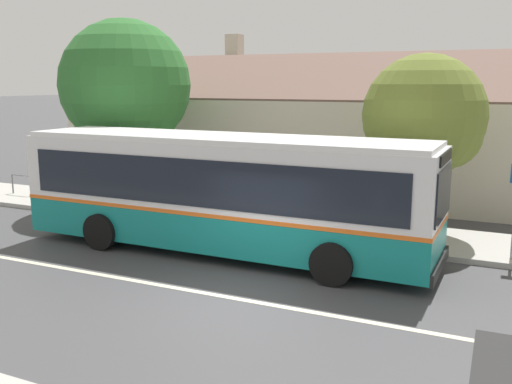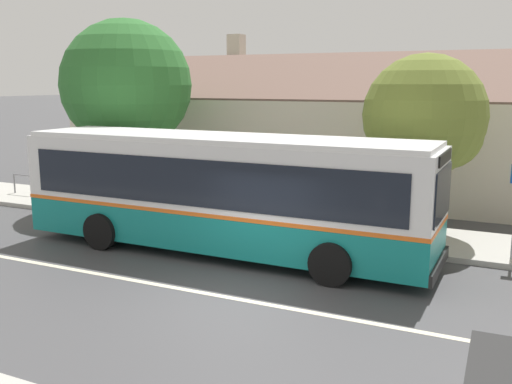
# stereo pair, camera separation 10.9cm
# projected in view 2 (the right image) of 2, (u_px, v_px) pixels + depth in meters

# --- Properties ---
(ground_plane) EXTENTS (300.00, 300.00, 0.00)m
(ground_plane) POSITION_uv_depth(u_px,v_px,m) (232.00, 298.00, 12.03)
(ground_plane) COLOR #424244
(sidewalk_far) EXTENTS (60.00, 3.00, 0.15)m
(sidewalk_far) POSITION_uv_depth(u_px,v_px,m) (324.00, 230.00, 17.34)
(sidewalk_far) COLOR #ADAAA3
(sidewalk_far) RESTS_ON ground
(lane_divider_stripe) EXTENTS (60.00, 0.16, 0.01)m
(lane_divider_stripe) POSITION_uv_depth(u_px,v_px,m) (232.00, 298.00, 12.03)
(lane_divider_stripe) COLOR beige
(lane_divider_stripe) RESTS_ON ground
(community_building) EXTENTS (23.87, 10.21, 6.78)m
(community_building) POSITION_uv_depth(u_px,v_px,m) (355.00, 139.00, 25.09)
(community_building) COLOR beige
(community_building) RESTS_ON ground
(transit_bus) EXTENTS (11.29, 2.83, 3.12)m
(transit_bus) POSITION_uv_depth(u_px,v_px,m) (222.00, 190.00, 15.05)
(transit_bus) COLOR #147F7A
(transit_bus) RESTS_ON ground
(bench_by_building) EXTENTS (1.63, 0.51, 0.94)m
(bench_by_building) POSITION_uv_depth(u_px,v_px,m) (71.00, 190.00, 21.00)
(bench_by_building) COLOR #4C4C4C
(bench_by_building) RESTS_ON sidewalk_far
(bench_down_street) EXTENTS (1.80, 0.51, 0.94)m
(bench_down_street) POSITION_uv_depth(u_px,v_px,m) (159.00, 197.00, 19.68)
(bench_down_street) COLOR #4C4C4C
(bench_down_street) RESTS_ON sidewalk_far
(street_tree_primary) EXTENTS (3.46, 3.46, 5.30)m
(street_tree_primary) POSITION_uv_depth(u_px,v_px,m) (428.00, 119.00, 16.10)
(street_tree_primary) COLOR #4C3828
(street_tree_primary) RESTS_ON ground
(street_tree_secondary) EXTENTS (4.61, 4.61, 6.70)m
(street_tree_secondary) POSITION_uv_depth(u_px,v_px,m) (126.00, 90.00, 20.15)
(street_tree_secondary) COLOR #4C3828
(street_tree_secondary) RESTS_ON ground
(bike_rack) EXTENTS (1.16, 0.06, 0.78)m
(bike_rack) POSITION_uv_depth(u_px,v_px,m) (24.00, 181.00, 22.38)
(bike_rack) COLOR slate
(bike_rack) RESTS_ON sidewalk_far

